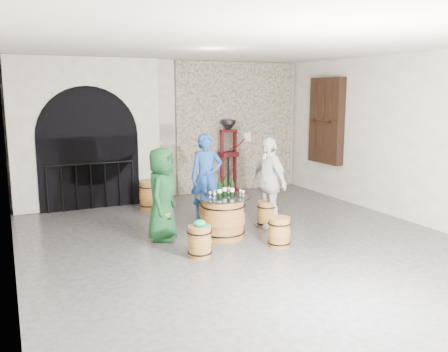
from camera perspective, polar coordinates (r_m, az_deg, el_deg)
name	(u,v)px	position (r m, az deg, el deg)	size (l,w,h in m)	color
ground	(245,243)	(7.97, 2.51, -8.04)	(8.00, 8.00, 0.00)	#2D2D2F
wall_back	(167,129)	(11.30, -6.85, 5.60)	(8.00, 8.00, 0.00)	beige
wall_left	(6,161)	(6.77, -24.71, 1.68)	(8.00, 8.00, 0.00)	beige
wall_right	(408,138)	(9.74, 21.24, 4.25)	(8.00, 8.00, 0.00)	beige
ceiling	(246,44)	(7.60, 2.70, 15.53)	(8.00, 8.00, 0.00)	beige
stone_facing_panel	(237,127)	(11.93, 1.52, 5.91)	(3.20, 0.12, 3.18)	tan
arched_opening	(86,134)	(10.61, -16.23, 4.88)	(3.10, 0.60, 3.19)	beige
shuttered_window	(326,121)	(11.44, 12.18, 6.51)	(0.23, 1.10, 2.00)	black
barrel_table	(223,217)	(8.15, -0.14, -4.98)	(0.93, 0.93, 0.72)	olive
barrel_stool_left	(162,226)	(8.13, -7.46, -5.96)	(0.38, 0.38, 0.49)	olive
barrel_stool_far	(208,209)	(9.16, -1.90, -4.04)	(0.38, 0.38, 0.49)	olive
barrel_stool_right	(267,214)	(8.85, 5.16, -4.58)	(0.38, 0.38, 0.49)	olive
barrel_stool_near_right	(279,232)	(7.76, 6.65, -6.74)	(0.38, 0.38, 0.49)	olive
barrel_stool_near_left	(200,242)	(7.26, -2.95, -7.88)	(0.38, 0.38, 0.49)	olive
green_cap	(200,223)	(7.18, -2.94, -5.70)	(0.24, 0.19, 0.11)	#0B814D
person_green	(162,194)	(8.00, -7.50, -2.20)	(0.77, 0.50, 1.58)	#10391A
person_blue	(206,177)	(9.16, -2.13, -0.15)	(0.62, 0.41, 1.70)	#1A4393
person_white	(268,182)	(8.73, 5.37, -0.77)	(0.98, 0.41, 1.67)	silver
wine_bottle_left	(220,189)	(8.03, -0.54, -1.59)	(0.08, 0.08, 0.32)	black
wine_bottle_center	(232,188)	(8.12, 0.97, -1.45)	(0.08, 0.08, 0.32)	black
wine_bottle_right	(225,187)	(8.18, 0.07, -1.37)	(0.08, 0.08, 0.32)	black
tasting_glass_a	(214,195)	(7.93, -1.15, -2.35)	(0.05, 0.05, 0.10)	#C96427
tasting_glass_b	(240,192)	(8.17, 1.99, -1.98)	(0.05, 0.05, 0.10)	#C96427
tasting_glass_c	(215,193)	(8.15, -1.15, -2.00)	(0.05, 0.05, 0.10)	#C96427
tasting_glass_d	(228,190)	(8.36, 0.54, -1.69)	(0.05, 0.05, 0.10)	#C96427
tasting_glass_e	(243,193)	(8.11, 2.34, -2.07)	(0.05, 0.05, 0.10)	#C96427
tasting_glass_f	(210,194)	(8.02, -1.68, -2.20)	(0.05, 0.05, 0.10)	#C96427
side_barrel	(150,195)	(10.23, -8.92, -2.28)	(0.46, 0.46, 0.61)	olive
corking_press	(229,151)	(11.54, 0.55, 3.01)	(0.76, 0.47, 1.80)	#510D14
control_box	(247,137)	(11.99, 2.76, 4.73)	(0.18, 0.10, 0.22)	silver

